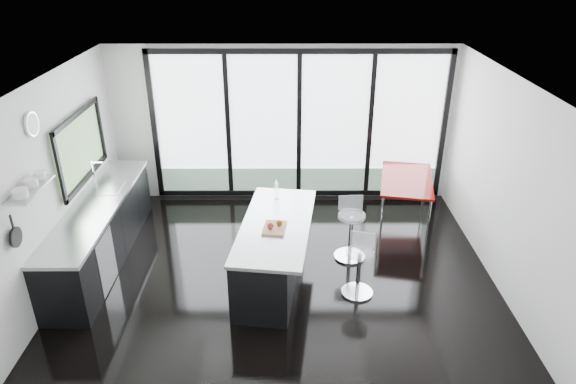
{
  "coord_description": "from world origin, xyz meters",
  "views": [
    {
      "loc": [
        0.09,
        -6.17,
        4.3
      ],
      "look_at": [
        0.1,
        0.3,
        1.15
      ],
      "focal_mm": 32.0,
      "sensor_mm": 36.0,
      "label": 1
    }
  ],
  "objects_px": {
    "bar_stool_near": "(358,272)",
    "red_table": "(405,199)",
    "island": "(271,251)",
    "bar_stool_far": "(351,236)"
  },
  "relations": [
    {
      "from": "bar_stool_near",
      "to": "red_table",
      "type": "distance_m",
      "value": 2.32
    },
    {
      "from": "island",
      "to": "bar_stool_near",
      "type": "height_order",
      "value": "island"
    },
    {
      "from": "island",
      "to": "bar_stool_far",
      "type": "relative_size",
      "value": 3.07
    },
    {
      "from": "bar_stool_near",
      "to": "red_table",
      "type": "xyz_separation_m",
      "value": [
        1.04,
        2.07,
        0.05
      ]
    },
    {
      "from": "island",
      "to": "bar_stool_far",
      "type": "distance_m",
      "value": 1.28
    },
    {
      "from": "island",
      "to": "bar_stool_near",
      "type": "distance_m",
      "value": 1.23
    },
    {
      "from": "bar_stool_far",
      "to": "red_table",
      "type": "xyz_separation_m",
      "value": [
        1.05,
        1.18,
        0.01
      ]
    },
    {
      "from": "bar_stool_far",
      "to": "red_table",
      "type": "relative_size",
      "value": 0.52
    },
    {
      "from": "bar_stool_far",
      "to": "red_table",
      "type": "bearing_deg",
      "value": 46.23
    },
    {
      "from": "red_table",
      "to": "bar_stool_far",
      "type": "bearing_deg",
      "value": -131.63
    }
  ]
}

